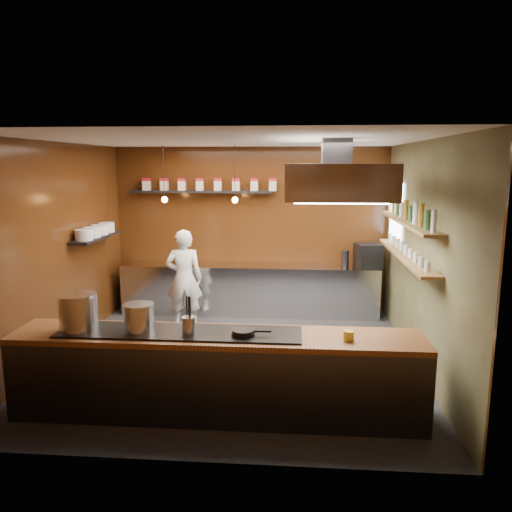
# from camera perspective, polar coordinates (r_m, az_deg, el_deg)

# --- Properties ---
(floor) EXTENTS (5.00, 5.00, 0.00)m
(floor) POSITION_cam_1_polar(r_m,az_deg,el_deg) (7.18, -2.36, -11.57)
(floor) COLOR black
(floor) RESTS_ON ground
(back_wall) EXTENTS (5.00, 0.00, 5.00)m
(back_wall) POSITION_cam_1_polar(r_m,az_deg,el_deg) (9.22, -0.55, 3.04)
(back_wall) COLOR #371B0A
(back_wall) RESTS_ON ground
(left_wall) EXTENTS (0.00, 5.00, 5.00)m
(left_wall) POSITION_cam_1_polar(r_m,az_deg,el_deg) (7.49, -21.79, 0.54)
(left_wall) COLOR #371B0A
(left_wall) RESTS_ON ground
(right_wall) EXTENTS (0.00, 5.00, 5.00)m
(right_wall) POSITION_cam_1_polar(r_m,az_deg,el_deg) (6.92, 18.56, -0.02)
(right_wall) COLOR #454227
(right_wall) RESTS_ON ground
(ceiling) EXTENTS (5.00, 5.00, 0.00)m
(ceiling) POSITION_cam_1_polar(r_m,az_deg,el_deg) (6.66, -2.56, 13.09)
(ceiling) COLOR silver
(ceiling) RESTS_ON back_wall
(window_pane) EXTENTS (0.00, 1.00, 1.00)m
(window_pane) POSITION_cam_1_polar(r_m,az_deg,el_deg) (8.50, 15.68, 4.73)
(window_pane) COLOR white
(window_pane) RESTS_ON right_wall
(prep_counter) EXTENTS (4.60, 0.65, 0.90)m
(prep_counter) POSITION_cam_1_polar(r_m,az_deg,el_deg) (9.10, -0.73, -3.80)
(prep_counter) COLOR silver
(prep_counter) RESTS_ON floor
(pass_counter) EXTENTS (4.40, 0.72, 0.94)m
(pass_counter) POSITION_cam_1_polar(r_m,az_deg,el_deg) (5.54, -4.49, -13.29)
(pass_counter) COLOR #38383D
(pass_counter) RESTS_ON floor
(tin_shelf) EXTENTS (2.60, 0.26, 0.04)m
(tin_shelf) POSITION_cam_1_polar(r_m,az_deg,el_deg) (9.14, -6.31, 7.32)
(tin_shelf) COLOR black
(tin_shelf) RESTS_ON back_wall
(plate_shelf) EXTENTS (0.30, 1.40, 0.04)m
(plate_shelf) POSITION_cam_1_polar(r_m,az_deg,el_deg) (8.32, -17.80, 2.07)
(plate_shelf) COLOR black
(plate_shelf) RESTS_ON left_wall
(bottle_shelf_upper) EXTENTS (0.26, 2.80, 0.04)m
(bottle_shelf_upper) POSITION_cam_1_polar(r_m,az_deg,el_deg) (7.11, 16.93, 3.77)
(bottle_shelf_upper) COLOR brown
(bottle_shelf_upper) RESTS_ON right_wall
(bottle_shelf_lower) EXTENTS (0.26, 2.80, 0.04)m
(bottle_shelf_lower) POSITION_cam_1_polar(r_m,az_deg,el_deg) (7.18, 16.73, 0.04)
(bottle_shelf_lower) COLOR brown
(bottle_shelf_lower) RESTS_ON right_wall
(extractor_hood) EXTENTS (1.20, 2.00, 0.72)m
(extractor_hood) POSITION_cam_1_polar(r_m,az_deg,el_deg) (6.23, 9.10, 8.59)
(extractor_hood) COLOR #38383D
(extractor_hood) RESTS_ON ceiling
(pendant_left) EXTENTS (0.10, 0.10, 0.95)m
(pendant_left) POSITION_cam_1_polar(r_m,az_deg,el_deg) (8.62, -10.42, 6.70)
(pendant_left) COLOR black
(pendant_left) RESTS_ON ceiling
(pendant_right) EXTENTS (0.10, 0.10, 0.95)m
(pendant_right) POSITION_cam_1_polar(r_m,az_deg,el_deg) (8.39, -2.42, 6.76)
(pendant_right) COLOR black
(pendant_right) RESTS_ON ceiling
(storage_tins) EXTENTS (2.43, 0.13, 0.22)m
(storage_tins) POSITION_cam_1_polar(r_m,az_deg,el_deg) (9.11, -5.39, 8.16)
(storage_tins) COLOR #C1B3A0
(storage_tins) RESTS_ON tin_shelf
(plate_stacks) EXTENTS (0.26, 1.16, 0.16)m
(plate_stacks) POSITION_cam_1_polar(r_m,az_deg,el_deg) (8.30, -17.84, 2.75)
(plate_stacks) COLOR silver
(plate_stacks) RESTS_ON plate_shelf
(bottles) EXTENTS (0.06, 2.66, 0.24)m
(bottles) POSITION_cam_1_polar(r_m,az_deg,el_deg) (7.10, 16.99, 4.89)
(bottles) COLOR silver
(bottles) RESTS_ON bottle_shelf_upper
(wine_glasses) EXTENTS (0.07, 2.37, 0.13)m
(wine_glasses) POSITION_cam_1_polar(r_m,az_deg,el_deg) (7.17, 16.77, 0.71)
(wine_glasses) COLOR silver
(wine_glasses) RESTS_ON bottle_shelf_lower
(stockpot_large) EXTENTS (0.51, 0.51, 0.39)m
(stockpot_large) POSITION_cam_1_polar(r_m,az_deg,el_deg) (5.70, -19.65, -6.04)
(stockpot_large) COLOR #B8BABF
(stockpot_large) RESTS_ON pass_counter
(stockpot_small) EXTENTS (0.42, 0.42, 0.30)m
(stockpot_small) POSITION_cam_1_polar(r_m,az_deg,el_deg) (5.48, -13.24, -6.87)
(stockpot_small) COLOR silver
(stockpot_small) RESTS_ON pass_counter
(utensil_crock) EXTENTS (0.18, 0.18, 0.19)m
(utensil_crock) POSITION_cam_1_polar(r_m,az_deg,el_deg) (5.30, -7.68, -7.89)
(utensil_crock) COLOR #B1B3B8
(utensil_crock) RESTS_ON pass_counter
(frying_pan) EXTENTS (0.42, 0.25, 0.06)m
(frying_pan) POSITION_cam_1_polar(r_m,az_deg,el_deg) (5.25, -1.42, -8.74)
(frying_pan) COLOR black
(frying_pan) RESTS_ON pass_counter
(butter_jar) EXTENTS (0.13, 0.13, 0.10)m
(butter_jar) POSITION_cam_1_polar(r_m,az_deg,el_deg) (5.25, 10.55, -8.92)
(butter_jar) COLOR gold
(butter_jar) RESTS_ON pass_counter
(espresso_machine) EXTENTS (0.50, 0.49, 0.42)m
(espresso_machine) POSITION_cam_1_polar(r_m,az_deg,el_deg) (8.97, 12.72, 0.04)
(espresso_machine) COLOR black
(espresso_machine) RESTS_ON prep_counter
(chef) EXTENTS (0.65, 0.48, 1.64)m
(chef) POSITION_cam_1_polar(r_m,az_deg,el_deg) (8.37, -8.21, -2.56)
(chef) COLOR white
(chef) RESTS_ON floor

